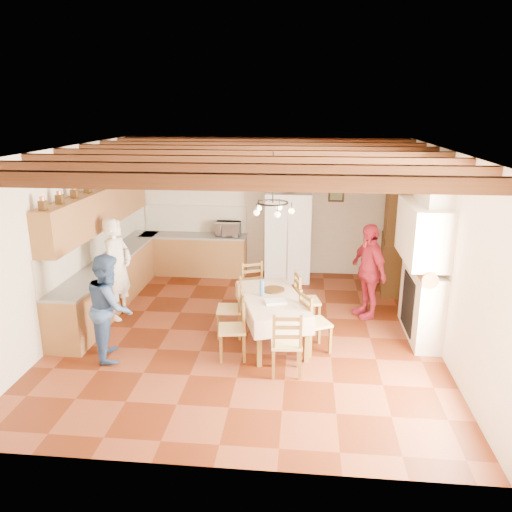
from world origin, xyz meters
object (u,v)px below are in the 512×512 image
at_px(refrigerator, 288,236).
at_px(person_woman_red, 368,271).
at_px(hutch, 397,232).
at_px(person_man, 118,269).
at_px(person_woman_blue, 110,306).
at_px(chair_right_far, 307,300).
at_px(dining_table, 272,302).
at_px(chair_left_far, 230,308).
at_px(chair_left_near, 232,328).
at_px(chair_right_near, 315,322).
at_px(chair_end_far, 255,290).
at_px(microwave, 228,229).
at_px(chair_end_near, 287,342).

relative_size(refrigerator, person_woman_red, 1.12).
xyz_separation_m(hutch, person_man, (-5.09, -1.98, -0.29)).
xyz_separation_m(person_man, person_woman_blue, (0.40, -1.42, -0.10)).
bearing_deg(chair_right_far, hutch, -53.95).
relative_size(dining_table, chair_left_far, 1.97).
height_order(refrigerator, chair_left_near, refrigerator).
height_order(hutch, chair_right_near, hutch).
relative_size(hutch, person_woman_red, 1.40).
bearing_deg(chair_right_near, refrigerator, -17.39).
height_order(chair_left_near, chair_end_far, same).
relative_size(chair_left_near, person_man, 0.53).
bearing_deg(chair_left_far, refrigerator, 159.64).
height_order(person_man, microwave, person_man).
bearing_deg(chair_left_far, chair_left_near, 7.05).
bearing_deg(person_man, chair_left_near, -108.77).
relative_size(hutch, microwave, 4.41).
relative_size(chair_end_far, person_woman_red, 0.57).
xyz_separation_m(chair_right_near, chair_right_far, (-0.12, 0.89, 0.00)).
height_order(person_woman_blue, microwave, person_woman_blue).
distance_m(dining_table, chair_left_near, 0.83).
xyz_separation_m(refrigerator, hutch, (2.20, -0.39, 0.24)).
relative_size(chair_left_far, chair_right_far, 1.00).
distance_m(chair_left_near, chair_left_far, 0.77).
bearing_deg(chair_right_near, person_man, 47.70).
relative_size(chair_left_far, chair_end_near, 1.00).
xyz_separation_m(refrigerator, person_woman_red, (1.47, -1.91, -0.10)).
xyz_separation_m(chair_right_far, chair_end_near, (-0.29, -1.62, 0.00)).
height_order(refrigerator, chair_left_far, refrigerator).
relative_size(refrigerator, microwave, 3.53).
xyz_separation_m(chair_end_near, person_woman_red, (1.34, 2.16, 0.37)).
xyz_separation_m(dining_table, chair_left_near, (-0.55, -0.60, -0.19)).
bearing_deg(person_woman_red, chair_left_far, -90.83).
bearing_deg(person_woman_red, chair_end_near, -56.45).
bearing_deg(microwave, refrigerator, -6.27).
xyz_separation_m(chair_right_near, person_woman_red, (0.94, 1.43, 0.37)).
relative_size(chair_end_near, person_woman_blue, 0.60).
xyz_separation_m(chair_end_far, person_man, (-2.37, -0.30, 0.42)).
bearing_deg(microwave, person_woman_red, -37.09).
bearing_deg(chair_right_far, chair_left_far, 97.86).
bearing_deg(person_woman_red, chair_left_near, -75.31).
height_order(chair_end_near, chair_end_far, same).
relative_size(chair_left_far, person_woman_red, 0.57).
relative_size(chair_right_near, chair_right_far, 1.00).
relative_size(chair_left_near, person_woman_red, 0.57).
bearing_deg(chair_left_far, person_woman_blue, -66.66).
height_order(chair_right_far, person_woman_red, person_woman_red).
xyz_separation_m(refrigerator, person_man, (-2.89, -2.38, -0.05)).
relative_size(person_woman_blue, microwave, 2.95).
height_order(chair_left_near, person_woman_red, person_woman_red).
bearing_deg(dining_table, chair_end_far, 110.02).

